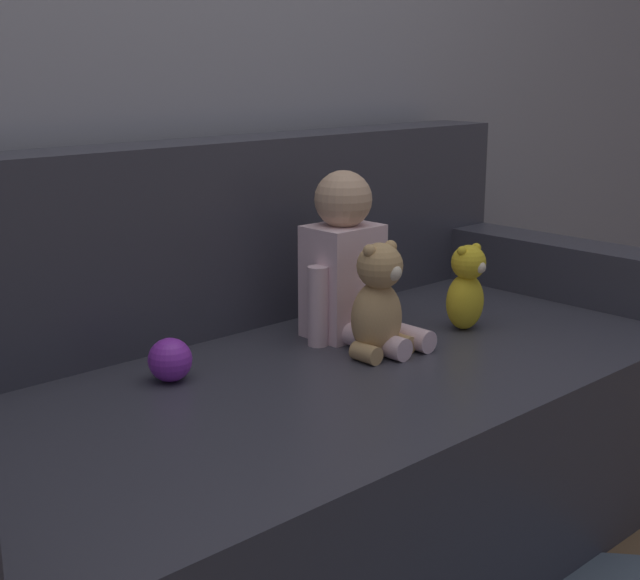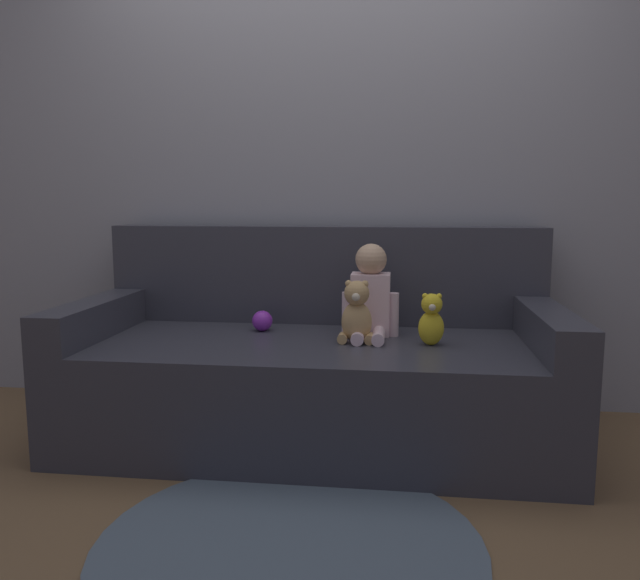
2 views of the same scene
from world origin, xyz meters
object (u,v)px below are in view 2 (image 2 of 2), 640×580
(plush_toy_side, at_px, (431,320))
(toy_ball, at_px, (262,321))
(couch, at_px, (316,367))
(person_baby, at_px, (370,297))
(teddy_bear_brown, at_px, (357,313))

(plush_toy_side, xyz_separation_m, toy_ball, (-0.76, 0.19, -0.06))
(couch, relative_size, toy_ball, 22.35)
(person_baby, distance_m, teddy_bear_brown, 0.17)
(teddy_bear_brown, xyz_separation_m, plush_toy_side, (0.31, -0.01, -0.02))
(plush_toy_side, bearing_deg, teddy_bear_brown, 177.98)
(couch, xyz_separation_m, toy_ball, (-0.26, 0.07, 0.19))
(person_baby, height_order, toy_ball, person_baby)
(teddy_bear_brown, relative_size, plush_toy_side, 1.22)
(person_baby, bearing_deg, toy_ball, 176.55)
(toy_ball, bearing_deg, teddy_bear_brown, -21.99)
(couch, bearing_deg, toy_ball, 164.24)
(couch, height_order, plush_toy_side, couch)
(couch, xyz_separation_m, person_baby, (0.24, 0.04, 0.32))
(person_baby, relative_size, teddy_bear_brown, 1.53)
(person_baby, xyz_separation_m, toy_ball, (-0.50, 0.03, -0.13))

